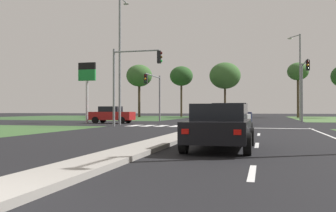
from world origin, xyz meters
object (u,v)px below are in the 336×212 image
at_px(fuel_price_totem, 87,79).
at_px(car_silver_sixth, 231,120).
at_px(car_red_second, 112,115).
at_px(street_lamp_second, 120,55).
at_px(car_beige_fourth, 224,113).
at_px(car_black_third, 220,126).
at_px(traffic_signal_far_left, 154,88).
at_px(pedestrian_at_median, 232,111).
at_px(treeline_near, 139,76).
at_px(car_navy_fifth, 227,115).
at_px(treeline_second, 181,76).
at_px(traffic_signal_far_right, 304,80).
at_px(traffic_signal_near_left, 130,73).
at_px(street_lamp_third, 299,73).
at_px(treeline_fourth, 298,72).
at_px(treeline_third, 225,76).
at_px(car_maroon_near, 218,113).

bearing_deg(fuel_price_totem, car_silver_sixth, -45.37).
xyz_separation_m(car_red_second, street_lamp_second, (2.31, -3.56, 5.19)).
bearing_deg(car_beige_fourth, car_black_third, 95.74).
bearing_deg(traffic_signal_far_left, pedestrian_at_median, 42.30).
bearing_deg(treeline_near, car_navy_fifth, -59.92).
distance_m(car_black_third, treeline_second, 57.59).
relative_size(traffic_signal_far_right, pedestrian_at_median, 3.60).
distance_m(car_navy_fifth, traffic_signal_far_left, 10.93).
distance_m(traffic_signal_far_right, street_lamp_second, 18.04).
bearing_deg(car_red_second, car_silver_sixth, 39.66).
relative_size(car_red_second, car_navy_fifth, 1.02).
relative_size(car_silver_sixth, treeline_second, 0.45).
relative_size(traffic_signal_near_left, traffic_signal_far_right, 1.00).
bearing_deg(car_silver_sixth, pedestrian_at_median, 94.45).
bearing_deg(street_lamp_third, fuel_price_totem, -147.10).
xyz_separation_m(traffic_signal_far_right, traffic_signal_far_left, (-15.20, -0.15, -0.58)).
xyz_separation_m(street_lamp_second, treeline_near, (-10.40, 35.23, 1.57)).
bearing_deg(traffic_signal_near_left, car_black_third, -59.97).
bearing_deg(car_beige_fourth, treeline_near, -21.50).
distance_m(car_black_third, street_lamp_third, 35.92).
xyz_separation_m(car_navy_fifth, pedestrian_at_median, (-0.62, 13.52, 0.34)).
xyz_separation_m(traffic_signal_far_right, treeline_second, (-18.73, 29.39, 3.41)).
xyz_separation_m(pedestrian_at_median, treeline_fourth, (9.29, 20.18, 6.49)).
height_order(car_black_third, street_lamp_third, street_lamp_third).
xyz_separation_m(treeline_near, treeline_second, (7.34, 2.91, 0.02)).
relative_size(car_red_second, fuel_price_totem, 0.70).
relative_size(traffic_signal_far_left, treeline_near, 0.56).
distance_m(car_beige_fourth, car_navy_fifth, 26.92).
height_order(car_beige_fourth, fuel_price_totem, fuel_price_totem).
distance_m(treeline_second, treeline_fourth, 20.66).
bearing_deg(fuel_price_totem, street_lamp_second, -37.84).
bearing_deg(car_beige_fourth, street_lamp_second, 78.62).
distance_m(car_silver_sixth, traffic_signal_far_right, 21.36).
relative_size(car_navy_fifth, traffic_signal_far_left, 0.76).
height_order(street_lamp_third, fuel_price_totem, street_lamp_third).
xyz_separation_m(street_lamp_third, fuel_price_totem, (-21.19, -13.71, -1.40)).
xyz_separation_m(car_black_third, traffic_signal_near_left, (-8.61, 14.90, 3.36)).
distance_m(street_lamp_second, treeline_second, 38.30).
height_order(traffic_signal_near_left, treeline_third, treeline_third).
distance_m(car_beige_fourth, pedestrian_at_median, 13.45).
bearing_deg(traffic_signal_near_left, treeline_fourth, 67.80).
xyz_separation_m(car_red_second, fuel_price_totem, (-2.83, 0.43, 3.56)).
xyz_separation_m(traffic_signal_far_left, treeline_near, (-10.87, 26.63, 3.96)).
height_order(car_red_second, street_lamp_second, street_lamp_second).
xyz_separation_m(traffic_signal_far_right, street_lamp_second, (-15.67, -8.75, 1.81)).
bearing_deg(street_lamp_third, car_maroon_near, 152.73).
relative_size(car_black_third, treeline_third, 0.49).
relative_size(traffic_signal_near_left, traffic_signal_far_left, 1.11).
relative_size(pedestrian_at_median, fuel_price_totem, 0.28).
bearing_deg(pedestrian_at_median, traffic_signal_near_left, 17.82).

